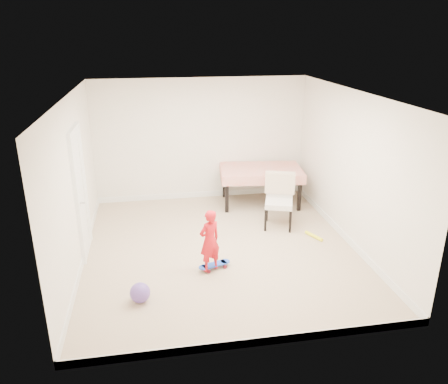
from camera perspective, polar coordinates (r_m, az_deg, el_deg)
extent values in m
plane|color=tan|center=(7.51, -0.49, -7.38)|extent=(5.00, 5.00, 0.00)
cube|color=silver|center=(6.71, -0.56, 12.50)|extent=(4.50, 5.00, 0.04)
cube|color=silver|center=(9.36, -3.01, 6.80)|extent=(4.50, 0.04, 2.60)
cube|color=silver|center=(4.76, 4.37, -7.28)|extent=(4.50, 0.04, 2.60)
cube|color=silver|center=(7.01, -18.81, 0.98)|extent=(0.04, 5.00, 2.60)
cube|color=silver|center=(7.67, 16.18, 2.89)|extent=(0.04, 5.00, 2.60)
cube|color=white|center=(7.38, -18.20, -0.27)|extent=(0.11, 0.94, 2.11)
cube|color=white|center=(9.74, -2.88, -0.29)|extent=(4.50, 0.02, 0.12)
cube|color=white|center=(5.44, 4.03, -18.96)|extent=(4.50, 0.02, 0.12)
cube|color=white|center=(7.50, -17.81, -7.99)|extent=(0.02, 5.00, 0.12)
cube|color=white|center=(8.12, 15.38, -5.48)|extent=(0.02, 5.00, 0.12)
imported|color=red|center=(6.63, -1.88, -6.63)|extent=(0.43, 0.38, 0.99)
sphere|color=#6244A3|center=(6.22, -10.91, -12.79)|extent=(0.28, 0.28, 0.28)
cylinder|color=#FCF81A|center=(8.04, 11.65, -5.64)|extent=(0.22, 0.39, 0.06)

